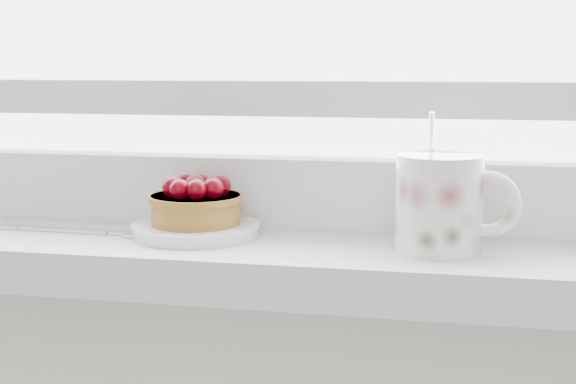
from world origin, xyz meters
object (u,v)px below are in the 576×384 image
(raspberry_tart, at_px, (196,202))
(fork, at_px, (93,231))
(saucer, at_px, (196,230))
(floral_mug, at_px, (442,201))

(raspberry_tart, xyz_separation_m, fork, (-0.10, -0.01, -0.03))
(saucer, height_order, raspberry_tart, raspberry_tart)
(floral_mug, distance_m, fork, 0.34)
(saucer, xyz_separation_m, raspberry_tart, (0.00, -0.00, 0.03))
(saucer, bearing_deg, fork, -174.17)
(floral_mug, height_order, fork, floral_mug)
(saucer, height_order, floral_mug, floral_mug)
(raspberry_tart, height_order, floral_mug, floral_mug)
(raspberry_tart, height_order, fork, raspberry_tart)
(raspberry_tart, distance_m, fork, 0.11)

